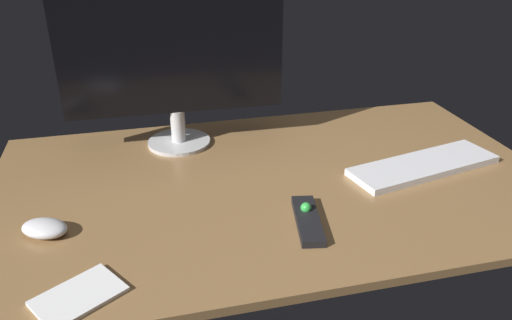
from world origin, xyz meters
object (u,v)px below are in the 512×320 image
(keyboard, at_px, (424,165))
(media_remote, at_px, (308,219))
(monitor, at_px, (172,49))
(computer_mouse, at_px, (45,228))
(notepad, at_px, (79,296))

(keyboard, relative_size, media_remote, 2.23)
(monitor, distance_m, media_remote, 0.60)
(keyboard, xyz_separation_m, computer_mouse, (-0.93, -0.08, 0.01))
(computer_mouse, height_order, media_remote, media_remote)
(keyboard, bearing_deg, notepad, -172.62)
(computer_mouse, bearing_deg, keyboard, 32.58)
(computer_mouse, xyz_separation_m, media_remote, (0.55, -0.09, -0.01))
(computer_mouse, bearing_deg, notepad, -42.12)
(keyboard, bearing_deg, monitor, 140.93)
(monitor, height_order, media_remote, monitor)
(monitor, distance_m, notepad, 0.71)
(computer_mouse, height_order, notepad, computer_mouse)
(keyboard, distance_m, computer_mouse, 0.93)
(computer_mouse, relative_size, media_remote, 0.54)
(computer_mouse, distance_m, notepad, 0.23)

